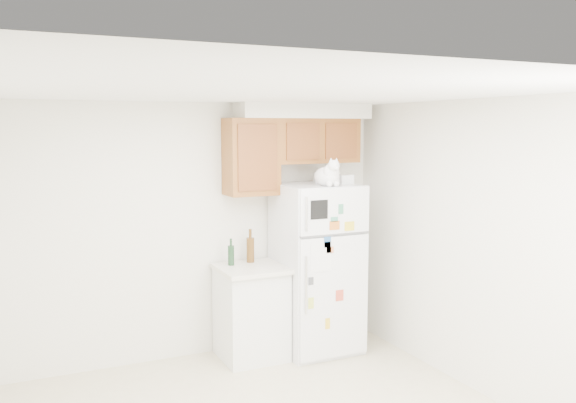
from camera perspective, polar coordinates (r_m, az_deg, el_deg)
room_shell at (r=4.41m, az=-0.41°, el=-0.69°), size 3.84×4.04×2.52m
refrigerator at (r=6.20m, az=2.73°, el=-6.21°), size 0.76×0.78×1.70m
base_counter at (r=6.08m, az=-3.47°, el=-10.26°), size 0.64×0.64×0.92m
cat at (r=5.86m, az=3.81°, el=2.48°), size 0.27×0.40×0.28m
storage_box_back at (r=6.24m, az=3.30°, el=2.25°), size 0.21×0.18×0.10m
storage_box_front at (r=6.11m, az=5.32°, el=2.08°), size 0.16×0.13×0.09m
bottle_green at (r=5.99m, az=-5.36°, el=-4.72°), size 0.06×0.06×0.26m
bottle_amber at (r=6.10m, az=-3.55°, el=-4.14°), size 0.08×0.08×0.34m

